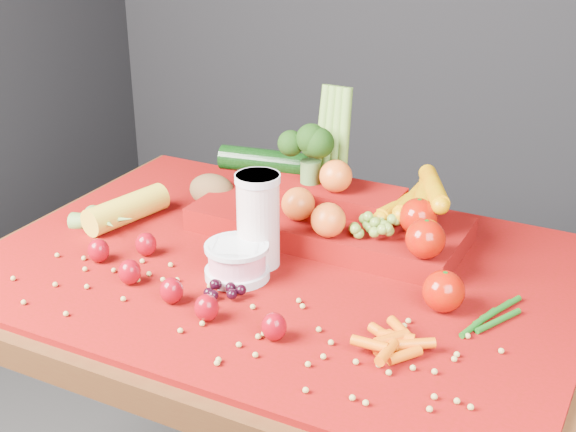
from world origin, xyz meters
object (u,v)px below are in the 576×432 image
at_px(table, 283,316).
at_px(yogurt_bowl, 237,260).
at_px(produce_mound, 339,208).
at_px(milk_glass, 258,217).

xyz_separation_m(table, yogurt_bowl, (-0.05, -0.07, 0.14)).
distance_m(yogurt_bowl, produce_mound, 0.25).
bearing_deg(yogurt_bowl, produce_mound, 69.62).
bearing_deg(produce_mound, milk_glass, -113.86).
bearing_deg(produce_mound, yogurt_bowl, -110.38).
height_order(table, milk_glass, milk_glass).
bearing_deg(table, produce_mound, 76.86).
distance_m(table, yogurt_bowl, 0.17).
bearing_deg(produce_mound, table, -103.14).
bearing_deg(milk_glass, yogurt_bowl, -99.20).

